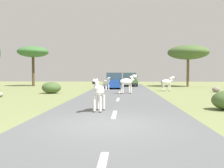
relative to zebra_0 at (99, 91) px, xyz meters
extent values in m
plane|color=olive|center=(0.50, -2.79, -0.93)|extent=(90.00, 90.00, 0.00)
cube|color=#56595B|center=(0.71, -2.79, -0.91)|extent=(6.00, 64.00, 0.05)
cube|color=silver|center=(0.71, -0.79, -0.88)|extent=(0.16, 2.00, 0.01)
cube|color=silver|center=(0.71, 5.21, -0.88)|extent=(0.16, 2.00, 0.01)
cube|color=silver|center=(0.71, 11.21, -0.88)|extent=(0.16, 2.00, 0.01)
cube|color=silver|center=(0.71, 17.21, -0.88)|extent=(0.16, 2.00, 0.01)
cube|color=silver|center=(0.71, 23.21, -0.88)|extent=(0.16, 2.00, 0.01)
ellipsoid|color=silver|center=(0.01, 0.09, 0.02)|extent=(0.56, 1.07, 0.48)
cylinder|color=silver|center=(-0.17, -0.22, -0.53)|extent=(0.12, 0.12, 0.70)
cylinder|color=#28231E|center=(-0.17, -0.22, -0.86)|extent=(0.13, 0.13, 0.05)
cylinder|color=silver|center=(0.09, -0.26, -0.53)|extent=(0.12, 0.12, 0.70)
cylinder|color=#28231E|center=(0.09, -0.26, -0.86)|extent=(0.13, 0.13, 0.05)
cylinder|color=silver|center=(-0.07, 0.44, -0.53)|extent=(0.12, 0.12, 0.70)
cylinder|color=#28231E|center=(-0.07, 0.44, -0.86)|extent=(0.13, 0.13, 0.05)
cylinder|color=silver|center=(0.19, 0.40, -0.53)|extent=(0.12, 0.12, 0.70)
cylinder|color=#28231E|center=(0.19, 0.40, -0.86)|extent=(0.13, 0.13, 0.05)
cylinder|color=silver|center=(-0.06, -0.40, 0.27)|extent=(0.24, 0.39, 0.41)
cube|color=black|center=(-0.06, -0.40, 0.35)|extent=(0.09, 0.34, 0.28)
ellipsoid|color=silver|center=(-0.10, -0.64, 0.42)|extent=(0.25, 0.47, 0.22)
ellipsoid|color=black|center=(-0.12, -0.81, 0.40)|extent=(0.15, 0.17, 0.13)
cone|color=silver|center=(-0.14, -0.52, 0.53)|extent=(0.10, 0.10, 0.13)
cone|color=silver|center=(-0.01, -0.54, 0.53)|extent=(0.10, 0.10, 0.13)
cylinder|color=black|center=(0.09, 0.59, -0.07)|extent=(0.06, 0.15, 0.41)
ellipsoid|color=silver|center=(1.25, 9.95, 0.10)|extent=(1.20, 0.89, 0.53)
cylinder|color=silver|center=(1.64, 9.98, -0.50)|extent=(0.15, 0.15, 0.76)
cylinder|color=#28231E|center=(1.64, 9.98, -0.86)|extent=(0.17, 0.17, 0.05)
cylinder|color=silver|center=(1.52, 10.23, -0.50)|extent=(0.15, 0.15, 0.76)
cylinder|color=#28231E|center=(1.52, 10.23, -0.86)|extent=(0.17, 0.17, 0.05)
cylinder|color=silver|center=(0.99, 9.66, -0.50)|extent=(0.15, 0.15, 0.76)
cylinder|color=#28231E|center=(0.99, 9.66, -0.86)|extent=(0.17, 0.17, 0.05)
cylinder|color=silver|center=(0.86, 9.91, -0.50)|extent=(0.15, 0.15, 0.76)
cylinder|color=#28231E|center=(0.86, 9.91, -0.86)|extent=(0.17, 0.17, 0.05)
cylinder|color=silver|center=(1.73, 10.18, 0.37)|extent=(0.45, 0.36, 0.45)
cube|color=black|center=(1.73, 10.18, 0.46)|extent=(0.35, 0.20, 0.31)
ellipsoid|color=silver|center=(1.97, 10.30, 0.54)|extent=(0.53, 0.40, 0.24)
ellipsoid|color=black|center=(2.14, 10.38, 0.52)|extent=(0.22, 0.20, 0.15)
cone|color=silver|center=(1.89, 10.18, 0.66)|extent=(0.12, 0.12, 0.14)
cone|color=silver|center=(1.83, 10.31, 0.66)|extent=(0.12, 0.12, 0.14)
cylinder|color=black|center=(0.75, 9.70, 0.00)|extent=(0.16, 0.11, 0.45)
ellipsoid|color=silver|center=(5.13, 13.85, -0.04)|extent=(1.09, 0.71, 0.48)
cylinder|color=silver|center=(5.49, 13.83, -0.59)|extent=(0.13, 0.13, 0.69)
cylinder|color=#28231E|center=(5.49, 13.83, -0.91)|extent=(0.15, 0.15, 0.05)
cylinder|color=silver|center=(5.40, 14.07, -0.59)|extent=(0.13, 0.13, 0.69)
cylinder|color=#28231E|center=(5.40, 14.07, -0.91)|extent=(0.15, 0.15, 0.05)
cylinder|color=silver|center=(4.86, 13.62, -0.59)|extent=(0.13, 0.13, 0.69)
cylinder|color=#28231E|center=(4.86, 13.62, -0.91)|extent=(0.15, 0.15, 0.05)
cylinder|color=silver|center=(4.78, 13.86, -0.59)|extent=(0.13, 0.13, 0.69)
cylinder|color=#28231E|center=(4.78, 13.86, -0.91)|extent=(0.15, 0.15, 0.05)
cylinder|color=silver|center=(5.59, 14.00, 0.21)|extent=(0.40, 0.29, 0.41)
cube|color=black|center=(5.59, 14.00, 0.29)|extent=(0.33, 0.14, 0.28)
ellipsoid|color=silver|center=(5.82, 14.08, 0.36)|extent=(0.48, 0.32, 0.22)
ellipsoid|color=black|center=(5.98, 14.13, 0.34)|extent=(0.19, 0.17, 0.13)
cone|color=silver|center=(5.73, 13.98, 0.47)|extent=(0.10, 0.10, 0.13)
cone|color=silver|center=(5.69, 14.10, 0.47)|extent=(0.10, 0.10, 0.13)
cylinder|color=black|center=(4.65, 13.68, -0.13)|extent=(0.15, 0.08, 0.41)
ellipsoid|color=silver|center=(-0.61, 12.88, -0.06)|extent=(0.82, 0.99, 0.44)
cylinder|color=silver|center=(-0.54, 12.56, -0.56)|extent=(0.13, 0.13, 0.64)
cylinder|color=#28231E|center=(-0.54, 12.56, -0.86)|extent=(0.15, 0.15, 0.04)
cylinder|color=silver|center=(-0.34, 12.68, -0.56)|extent=(0.13, 0.13, 0.64)
cylinder|color=#28231E|center=(-0.34, 12.68, -0.86)|extent=(0.15, 0.15, 0.04)
cylinder|color=silver|center=(-0.87, 13.07, -0.56)|extent=(0.13, 0.13, 0.64)
cylinder|color=#28231E|center=(-0.87, 13.07, -0.86)|extent=(0.15, 0.15, 0.04)
cylinder|color=silver|center=(-0.67, 13.20, -0.56)|extent=(0.13, 0.13, 0.64)
cylinder|color=#28231E|center=(-0.67, 13.20, -0.86)|extent=(0.15, 0.15, 0.04)
cylinder|color=silver|center=(-0.37, 12.50, 0.17)|extent=(0.32, 0.37, 0.38)
cube|color=black|center=(-0.37, 12.50, 0.25)|extent=(0.19, 0.28, 0.26)
ellipsoid|color=silver|center=(-0.25, 12.31, 0.31)|extent=(0.36, 0.44, 0.20)
ellipsoid|color=black|center=(-0.16, 12.17, 0.30)|extent=(0.18, 0.18, 0.12)
cone|color=silver|center=(-0.35, 12.37, 0.41)|extent=(0.11, 0.11, 0.12)
cone|color=silver|center=(-0.25, 12.43, 0.41)|extent=(0.11, 0.11, 0.12)
cylinder|color=black|center=(-0.86, 13.27, -0.14)|extent=(0.10, 0.13, 0.38)
cube|color=#476B38|center=(1.74, 22.82, -0.30)|extent=(1.92, 4.25, 0.80)
cube|color=#334751|center=(1.74, 23.02, 0.48)|extent=(1.70, 2.25, 0.76)
cube|color=black|center=(1.80, 20.66, -0.58)|extent=(1.71, 0.21, 0.24)
cylinder|color=black|center=(0.88, 21.44, -0.54)|extent=(0.24, 0.69, 0.68)
cylinder|color=black|center=(2.68, 21.49, -0.54)|extent=(0.24, 0.69, 0.68)
cylinder|color=black|center=(0.81, 24.14, -0.54)|extent=(0.24, 0.69, 0.68)
cylinder|color=black|center=(2.61, 24.19, -0.54)|extent=(0.24, 0.69, 0.68)
cube|color=#1E479E|center=(-0.02, 17.40, -0.30)|extent=(1.97, 4.27, 0.80)
cube|color=#334751|center=(-0.01, 17.20, 0.48)|extent=(1.73, 2.26, 0.76)
cube|color=black|center=(-0.10, 19.56, -0.58)|extent=(1.72, 0.23, 0.24)
cylinder|color=black|center=(0.83, 18.78, -0.54)|extent=(0.25, 0.69, 0.68)
cylinder|color=black|center=(-0.97, 18.71, -0.54)|extent=(0.25, 0.69, 0.68)
cylinder|color=black|center=(0.94, 16.08, -0.54)|extent=(0.25, 0.69, 0.68)
cylinder|color=black|center=(-0.86, 16.01, -0.54)|extent=(0.25, 0.69, 0.68)
cylinder|color=#4C3823|center=(-11.03, 22.70, 1.00)|extent=(0.34, 0.34, 3.86)
ellipsoid|color=#386633|center=(-11.03, 22.70, 3.64)|extent=(4.08, 4.08, 1.43)
cylinder|color=brown|center=(9.23, 22.30, 0.81)|extent=(0.33, 0.33, 3.48)
ellipsoid|color=#425B2D|center=(9.23, 22.30, 3.46)|extent=(5.20, 5.20, 1.82)
ellipsoid|color=#425B2D|center=(-5.11, 10.57, -0.44)|extent=(1.63, 1.46, 0.98)
ellipsoid|color=gray|center=(9.39, 12.54, -0.68)|extent=(0.69, 0.55, 0.50)
ellipsoid|color=gray|center=(-6.26, 16.05, -0.81)|extent=(0.43, 0.43, 0.25)
camera|label=1|loc=(1.11, -11.12, 0.78)|focal=41.38mm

